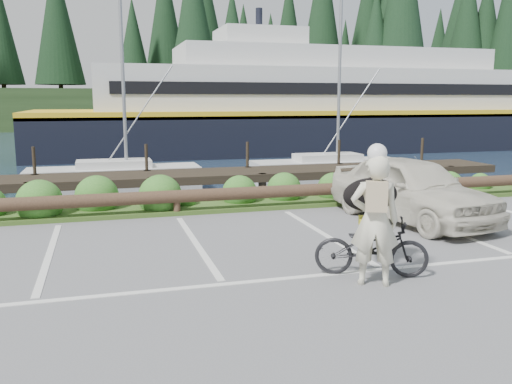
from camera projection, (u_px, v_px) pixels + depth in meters
ground at (218, 276)px, 8.32m from camera, size 72.00×72.00×0.00m
harbor_backdrop at (114, 117)px, 82.78m from camera, size 170.00×160.00×30.00m
vegetation_strip at (173, 208)px, 13.34m from camera, size 34.00×1.60×0.10m
log_rail at (177, 215)px, 12.68m from camera, size 32.00×0.30×0.60m
bicycle at (371, 247)px, 8.28m from camera, size 1.81×1.24×0.90m
cyclist at (375, 221)px, 7.80m from camera, size 0.82×0.70×1.91m
dog at (370, 195)px, 8.69m from camera, size 0.80×1.04×0.54m
parked_car at (411, 189)px, 11.98m from camera, size 2.46×4.53×1.46m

